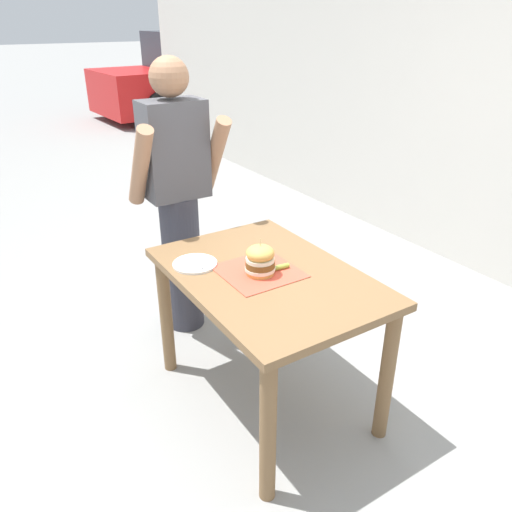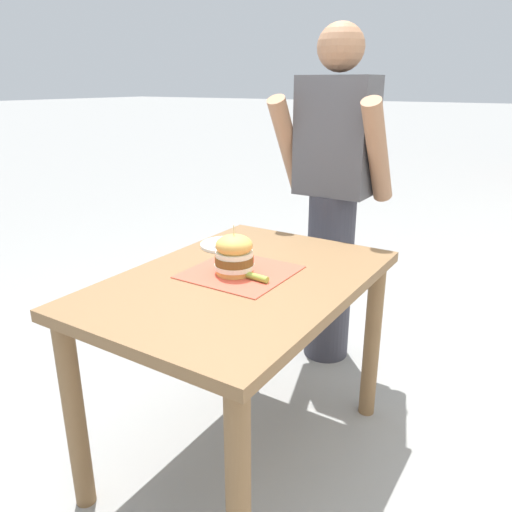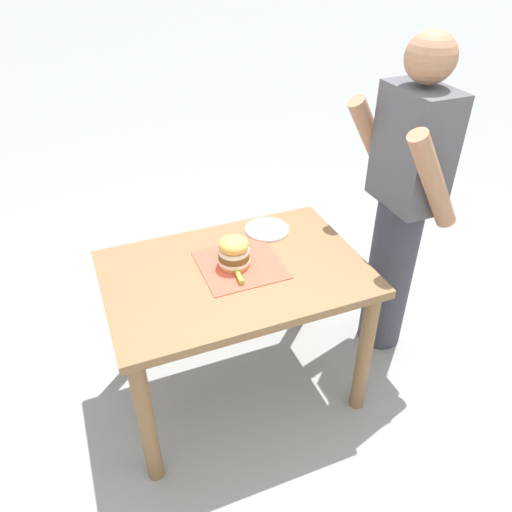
{
  "view_description": "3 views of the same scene",
  "coord_description": "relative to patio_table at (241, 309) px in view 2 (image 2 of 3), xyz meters",
  "views": [
    {
      "loc": [
        -1.18,
        -1.76,
        1.88
      ],
      "look_at": [
        0.0,
        0.1,
        0.82
      ],
      "focal_mm": 35.0,
      "sensor_mm": 36.0,
      "label": 1
    },
    {
      "loc": [
        0.94,
        -1.38,
        1.43
      ],
      "look_at": [
        0.0,
        0.1,
        0.82
      ],
      "focal_mm": 35.0,
      "sensor_mm": 36.0,
      "label": 2
    },
    {
      "loc": [
        1.69,
        -0.58,
        2.08
      ],
      "look_at": [
        0.0,
        0.1,
        0.82
      ],
      "focal_mm": 35.0,
      "sensor_mm": 36.0,
      "label": 3
    }
  ],
  "objects": [
    {
      "name": "ground_plane",
      "position": [
        0.0,
        0.0,
        -0.64
      ],
      "size": [
        80.0,
        80.0,
        0.0
      ],
      "primitive_type": "plane",
      "color": "gray"
    },
    {
      "name": "side_plate_with_forks",
      "position": [
        -0.25,
        0.26,
        0.13
      ],
      "size": [
        0.22,
        0.22,
        0.02
      ],
      "color": "white",
      "rests_on": "patio_table"
    },
    {
      "name": "pickle_spear",
      "position": [
        0.07,
        -0.01,
        0.14
      ],
      "size": [
        0.1,
        0.03,
        0.02
      ],
      "primitive_type": "cylinder",
      "rotation": [
        0.0,
        1.57,
        3.05
      ],
      "color": "#8EA83D",
      "rests_on": "serving_paper"
    },
    {
      "name": "diner_across_table",
      "position": [
        -0.05,
        0.9,
        0.25
      ],
      "size": [
        0.55,
        0.35,
        1.69
      ],
      "color": "#33333D",
      "rests_on": "ground"
    },
    {
      "name": "serving_paper",
      "position": [
        -0.03,
        0.03,
        0.13
      ],
      "size": [
        0.36,
        0.36,
        0.0
      ],
      "primitive_type": "cube",
      "rotation": [
        0.0,
        0.0,
        0.0
      ],
      "color": "#D64C38",
      "rests_on": "patio_table"
    },
    {
      "name": "sandwich",
      "position": [
        -0.03,
        0.01,
        0.2
      ],
      "size": [
        0.14,
        0.14,
        0.18
      ],
      "color": "gold",
      "rests_on": "serving_paper"
    },
    {
      "name": "patio_table",
      "position": [
        0.0,
        0.0,
        0.0
      ],
      "size": [
        0.79,
        1.15,
        0.77
      ],
      "color": "brown",
      "rests_on": "ground"
    }
  ]
}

